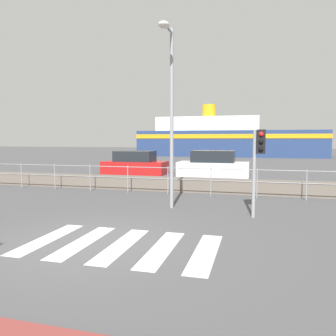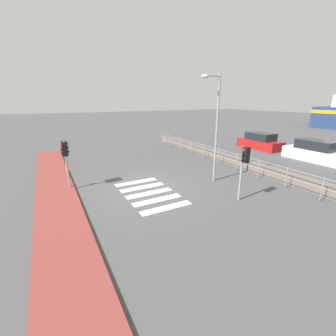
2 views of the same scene
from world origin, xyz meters
name	(u,v)px [view 2 (image 2 of 2)]	position (x,y,z in m)	size (l,w,h in m)	color
ground_plane	(144,188)	(0.00, 0.00, 0.00)	(160.00, 160.00, 0.00)	#4C4C4F
sidewalk_brick	(58,204)	(0.00, -4.10, 0.06)	(24.00, 1.80, 0.12)	brown
crosswalk	(149,193)	(0.71, 0.00, 0.00)	(4.05, 2.40, 0.01)	silver
seawall	(245,164)	(0.00, 7.40, 0.30)	(23.49, 0.55, 0.60)	#6B6056
harbor_fence	(237,159)	(0.00, 6.52, 0.76)	(21.18, 0.04, 1.15)	gray
traffic_light_near	(65,153)	(-1.76, -3.40, 1.95)	(0.58, 0.41, 2.50)	gray
traffic_light_far	(244,162)	(3.52, 3.31, 1.86)	(0.34, 0.32, 2.53)	gray
streetlamp	(214,117)	(0.80, 3.78, 3.60)	(0.32, 1.20, 5.75)	gray
parked_car_red	(260,142)	(-4.15, 13.71, 0.64)	(4.12, 1.82, 1.49)	#B21919
parked_car_white	(315,152)	(0.96, 13.71, 0.67)	(4.28, 1.80, 1.57)	silver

